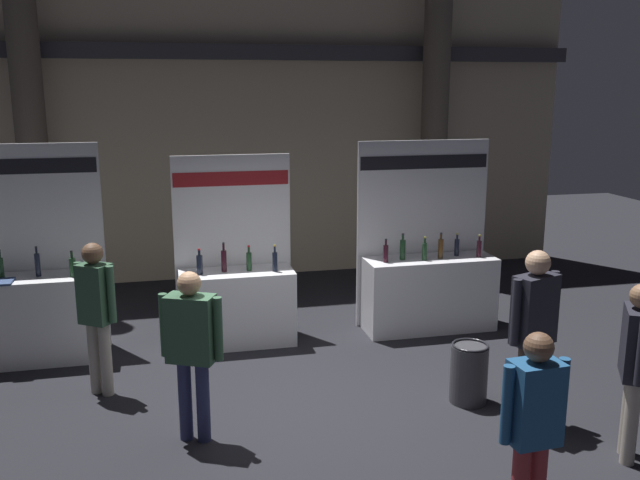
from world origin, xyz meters
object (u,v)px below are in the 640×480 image
exhibitor_booth_0 (24,309)px  trash_bin (469,373)px  visitor_7 (533,420)px  visitor_5 (534,322)px  visitor_0 (192,341)px  exhibitor_booth_2 (428,284)px  visitor_8 (636,357)px  exhibitor_booth_1 (237,298)px  visitor_3 (96,307)px

exhibitor_booth_0 → trash_bin: bearing=-25.5°
trash_bin → visitor_7: visitor_7 is taller
visitor_5 → exhibitor_booth_0: bearing=-49.2°
visitor_0 → visitor_7: (2.28, -1.98, -0.04)m
exhibitor_booth_2 → visitor_8: bearing=-82.5°
visitor_0 → visitor_8: bearing=7.2°
visitor_5 → visitor_7: size_ratio=1.10×
exhibitor_booth_1 → visitor_8: (3.04, -3.62, 0.37)m
visitor_0 → visitor_3: 1.53m
exhibitor_booth_0 → visitor_0: bearing=-52.2°
exhibitor_booth_0 → visitor_8: bearing=-32.8°
exhibitor_booth_0 → exhibitor_booth_1: size_ratio=1.08×
exhibitor_booth_2 → visitor_7: (-0.96, -4.36, 0.32)m
exhibitor_booth_1 → visitor_5: 3.82m
exhibitor_booth_1 → visitor_3: size_ratio=1.44×
visitor_0 → visitor_5: 3.20m
exhibitor_booth_0 → visitor_7: exhibitor_booth_0 is taller
exhibitor_booth_1 → visitor_3: bearing=-142.9°
exhibitor_booth_1 → visitor_7: bearing=-69.9°
trash_bin → visitor_8: (0.89, -1.36, 0.64)m
exhibitor_booth_0 → visitor_7: (4.14, -4.39, 0.30)m
visitor_8 → visitor_3: bearing=93.2°
exhibitor_booth_2 → visitor_0: 4.03m
exhibitor_booth_1 → trash_bin: (2.16, -2.26, -0.27)m
visitor_8 → exhibitor_booth_0: bearing=87.9°
visitor_7 → visitor_0: bearing=134.9°
trash_bin → visitor_3: bearing=164.2°
trash_bin → visitor_5: 1.00m
exhibitor_booth_1 → visitor_5: bearing=-48.7°
visitor_7 → exhibitor_booth_2: bearing=73.6°
exhibitor_booth_0 → visitor_3: size_ratio=1.55×
exhibitor_booth_1 → visitor_5: exhibitor_booth_1 is taller
visitor_3 → visitor_5: bearing=-166.9°
visitor_3 → visitor_7: bearing=170.0°
visitor_3 → visitor_0: bearing=162.1°
visitor_7 → exhibitor_booth_1: bearing=106.1°
visitor_8 → exhibitor_booth_1: bearing=70.8°
exhibitor_booth_2 → visitor_7: size_ratio=1.59×
visitor_5 → visitor_8: (0.54, -0.77, -0.09)m
visitor_0 → visitor_8: size_ratio=1.01×
exhibitor_booth_2 → trash_bin: exhibitor_booth_2 is taller
exhibitor_booth_2 → visitor_5: (-0.07, -2.80, 0.43)m
visitor_3 → visitor_5: 4.41m
exhibitor_booth_0 → visitor_5: exhibitor_booth_0 is taller
trash_bin → visitor_3: 3.94m
visitor_0 → visitor_8: 3.89m
visitor_3 → exhibitor_booth_1: bearing=-107.8°
exhibitor_booth_1 → visitor_8: exhibitor_booth_1 is taller
exhibitor_booth_2 → visitor_8: exhibitor_booth_2 is taller
exhibitor_booth_2 → visitor_3: 4.33m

